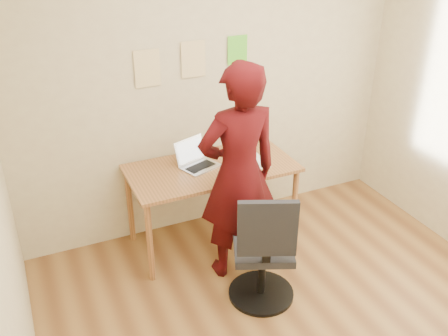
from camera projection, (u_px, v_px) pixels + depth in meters
name	position (u px, v px, depth m)	size (l,w,h in m)	color
room	(332.00, 168.00, 2.82)	(3.58, 3.58, 2.78)	brown
desk	(212.00, 176.00, 4.20)	(1.40, 0.70, 0.74)	#A16637
laptop	(196.00, 160.00, 4.16)	(0.37, 0.35, 0.22)	silver
paper_sheet	(253.00, 161.00, 4.25)	(0.21, 0.30, 0.00)	white
phone	(237.00, 174.00, 4.04)	(0.06, 0.12, 0.01)	black
wall_note_left	(147.00, 68.00, 3.94)	(0.21, 0.00, 0.30)	#E7CA8A
wall_note_mid	(193.00, 59.00, 4.07)	(0.21, 0.00, 0.30)	#E7CA8A
wall_note_right	(237.00, 50.00, 4.20)	(0.18, 0.00, 0.24)	#5ACF2E
office_chair	(264.00, 257.00, 3.62)	(0.56, 0.57, 0.97)	black
person	(238.00, 174.00, 3.75)	(0.64, 0.42, 1.76)	#390709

